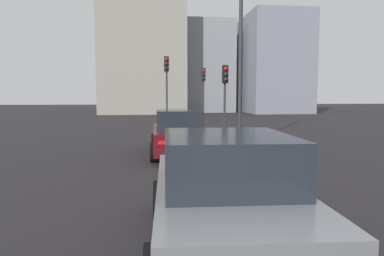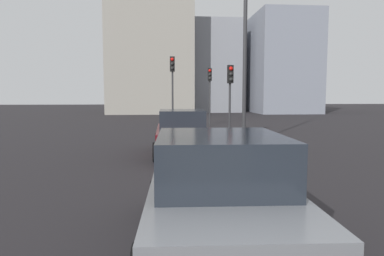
{
  "view_description": "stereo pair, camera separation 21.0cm",
  "coord_description": "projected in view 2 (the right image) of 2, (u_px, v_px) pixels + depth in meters",
  "views": [
    {
      "loc": [
        -1.67,
        0.86,
        2.15
      ],
      "look_at": [
        6.26,
        -0.03,
        1.39
      ],
      "focal_mm": 32.61,
      "sensor_mm": 36.0,
      "label": 1
    },
    {
      "loc": [
        -1.69,
        0.65,
        2.15
      ],
      "look_at": [
        6.26,
        -0.03,
        1.39
      ],
      "focal_mm": 32.61,
      "sensor_mm": 36.0,
      "label": 2
    }
  ],
  "objects": [
    {
      "name": "car_grey_second",
      "position": [
        218.0,
        194.0,
        4.81
      ],
      "size": [
        4.33,
        2.19,
        1.63
      ],
      "rotation": [
        0.0,
        0.0,
        -0.04
      ],
      "color": "slate",
      "rests_on": "ground_plane"
    },
    {
      "name": "traffic_light_near_left",
      "position": [
        230.0,
        85.0,
        17.41
      ],
      "size": [
        0.32,
        0.29,
        3.64
      ],
      "rotation": [
        0.0,
        0.0,
        3.22
      ],
      "color": "#2D2D30",
      "rests_on": "ground_plane"
    },
    {
      "name": "building_facade_center",
      "position": [
        211.0,
        69.0,
        47.44
      ],
      "size": [
        11.6,
        6.47,
        11.39
      ],
      "primitive_type": "cube",
      "color": "gray",
      "rests_on": "ground_plane"
    },
    {
      "name": "building_facade_right",
      "position": [
        151.0,
        54.0,
        41.63
      ],
      "size": [
        8.39,
        9.82,
        14.08
      ],
      "primitive_type": "cube",
      "color": "gray",
      "rests_on": "ground_plane"
    },
    {
      "name": "traffic_light_far_left",
      "position": [
        172.0,
        78.0,
        21.14
      ],
      "size": [
        0.32,
        0.3,
        4.47
      ],
      "rotation": [
        0.0,
        0.0,
        3.02
      ],
      "color": "#2D2D30",
      "rests_on": "ground_plane"
    },
    {
      "name": "car_maroon_lead",
      "position": [
        182.0,
        134.0,
        12.48
      ],
      "size": [
        4.34,
        2.0,
        1.62
      ],
      "rotation": [
        0.0,
        0.0,
        -0.01
      ],
      "color": "#510F16",
      "rests_on": "ground_plane"
    },
    {
      "name": "traffic_light_near_right",
      "position": [
        210.0,
        84.0,
        24.53
      ],
      "size": [
        0.33,
        0.3,
        4.03
      ],
      "rotation": [
        0.0,
        0.0,
        3.02
      ],
      "color": "#2D2D30",
      "rests_on": "ground_plane"
    },
    {
      "name": "street_lamp_kerbside",
      "position": [
        245.0,
        30.0,
        14.46
      ],
      "size": [
        0.56,
        0.36,
        8.36
      ],
      "color": "#2D2D30",
      "rests_on": "ground_plane"
    },
    {
      "name": "building_facade_left",
      "position": [
        278.0,
        65.0,
        44.07
      ],
      "size": [
        11.86,
        7.1,
        11.87
      ],
      "primitive_type": "cube",
      "color": "gray",
      "rests_on": "ground_plane"
    }
  ]
}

